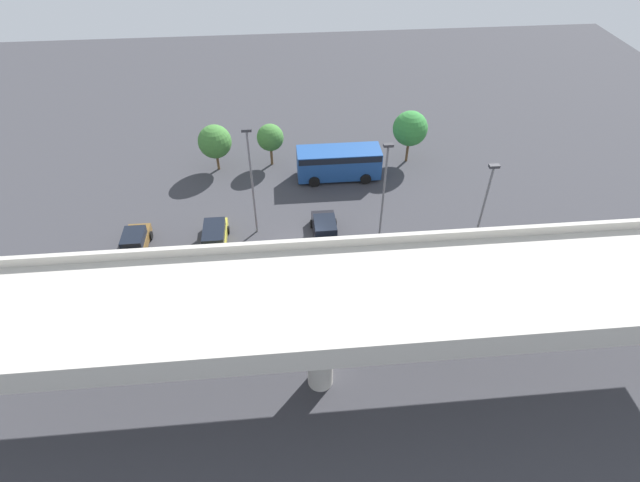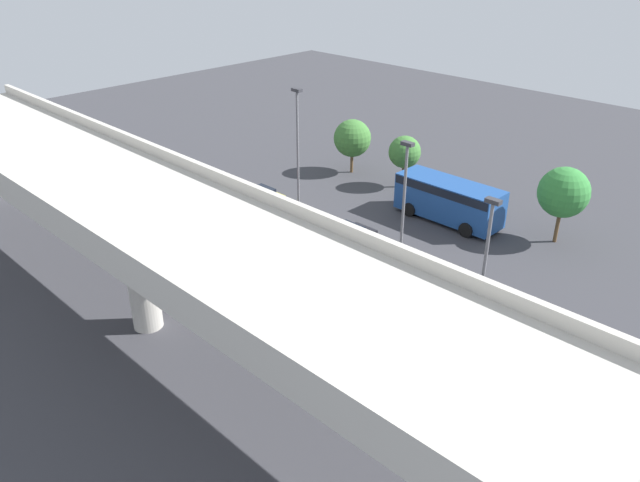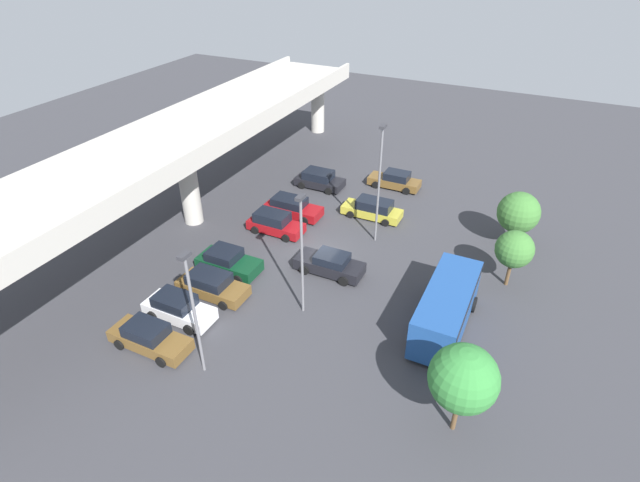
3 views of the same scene
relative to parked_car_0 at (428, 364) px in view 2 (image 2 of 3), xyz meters
name	(u,v)px [view 2 (image 2 of 3)]	position (x,y,z in m)	size (l,w,h in m)	color
ground_plane	(307,251)	(12.41, -4.67, -0.71)	(97.06, 97.06, 0.00)	#38383D
highway_overpass	(131,208)	(12.41, 6.58, 5.81)	(46.76, 7.35, 7.93)	#BCB7AD
parked_car_0	(428,364)	(0.00, 0.00, 0.00)	(2.02, 4.82, 1.54)	brown
parked_car_1	(343,313)	(5.43, -0.31, 0.02)	(2.15, 4.65, 1.54)	brown
parked_car_2	(300,298)	(8.01, 0.21, 0.04)	(2.26, 4.36, 1.61)	#0C381E
parked_car_3	(342,241)	(10.85, -6.16, 0.00)	(2.07, 4.71, 1.52)	black
parked_car_4	(234,258)	(13.85, -0.08, 0.06)	(2.02, 4.37, 1.63)	maroon
parked_car_5	(205,242)	(16.69, -0.09, 0.04)	(2.11, 4.64, 1.55)	maroon
parked_car_6	(253,203)	(19.28, -6.08, 0.03)	(1.99, 4.82, 1.56)	gold
parked_car_7	(151,217)	(22.32, 0.20, 0.03)	(2.23, 4.32, 1.54)	black
parked_car_8	(201,182)	(25.20, -5.98, -0.01)	(1.96, 4.61, 1.52)	brown
parked_car_9	(380,339)	(2.65, 0.11, 0.06)	(2.01, 4.42, 1.62)	silver
shuttle_bus	(449,198)	(8.82, -14.53, 0.96)	(7.37, 2.80, 2.80)	#1E478C
lamp_post_near_aisle	(404,201)	(6.53, -6.33, 3.98)	(0.70, 0.35, 8.01)	slate
lamp_post_mid_lot	(298,147)	(16.12, -7.50, 4.50)	(0.70, 0.35, 9.01)	slate
lamp_post_by_overpass	(485,262)	(-0.09, -3.77, 3.75)	(0.70, 0.35, 7.56)	slate
tree_front_left	(564,192)	(2.08, -16.68, 2.68)	(3.16, 3.16, 4.98)	brown
tree_front_centre	(405,152)	(14.75, -17.27, 2.08)	(2.44, 2.44, 4.03)	brown
tree_front_right	(352,138)	(19.69, -16.87, 2.15)	(2.99, 2.99, 4.37)	brown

